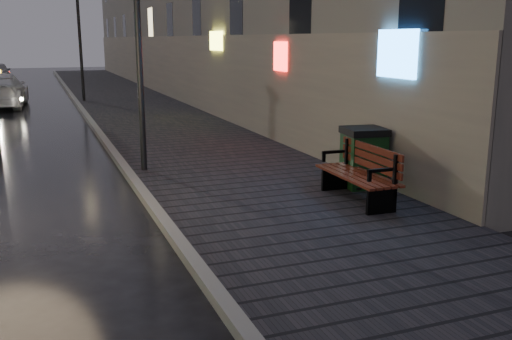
# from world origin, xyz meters

# --- Properties ---
(ground) EXTENTS (120.00, 120.00, 0.00)m
(ground) POSITION_xyz_m (0.00, 0.00, 0.00)
(ground) COLOR black
(ground) RESTS_ON ground
(sidewalk) EXTENTS (4.60, 58.00, 0.15)m
(sidewalk) POSITION_xyz_m (3.90, 21.00, 0.07)
(sidewalk) COLOR black
(sidewalk) RESTS_ON ground
(curb) EXTENTS (0.20, 58.00, 0.15)m
(curb) POSITION_xyz_m (1.50, 21.00, 0.07)
(curb) COLOR slate
(curb) RESTS_ON ground
(lamp_near) EXTENTS (0.36, 0.36, 5.28)m
(lamp_near) POSITION_xyz_m (1.85, 6.00, 3.49)
(lamp_near) COLOR black
(lamp_near) RESTS_ON sidewalk
(lamp_far) EXTENTS (0.36, 0.36, 5.28)m
(lamp_far) POSITION_xyz_m (1.85, 22.00, 3.49)
(lamp_far) COLOR black
(lamp_far) RESTS_ON sidewalk
(bench) EXTENTS (0.74, 2.04, 1.04)m
(bench) POSITION_xyz_m (5.13, 2.03, 0.67)
(bench) COLOR black
(bench) RESTS_ON sidewalk
(trash_bin) EXTENTS (0.89, 0.89, 1.20)m
(trash_bin) POSITION_xyz_m (5.71, 2.89, 0.76)
(trash_bin) COLOR black
(trash_bin) RESTS_ON sidewalk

